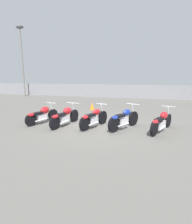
{
  "coord_description": "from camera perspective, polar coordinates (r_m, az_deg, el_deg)",
  "views": [
    {
      "loc": [
        2.18,
        -7.8,
        2.25
      ],
      "look_at": [
        0.0,
        -0.18,
        0.65
      ],
      "focal_mm": 28.0,
      "sensor_mm": 36.0,
      "label": 1
    }
  ],
  "objects": [
    {
      "name": "ground_plane",
      "position": [
        8.41,
        0.34,
        -4.11
      ],
      "size": [
        60.0,
        60.0,
        0.0
      ],
      "primitive_type": "plane",
      "color": "#5B5954"
    },
    {
      "name": "motorcycle_slot_4",
      "position": [
        7.77,
        20.63,
        -2.94
      ],
      "size": [
        1.06,
        2.05,
        0.98
      ],
      "rotation": [
        0.0,
        0.0,
        -0.42
      ],
      "color": "black",
      "rests_on": "ground_plane"
    },
    {
      "name": "motorcycle_slot_0",
      "position": [
        8.96,
        -17.21,
        -0.88
      ],
      "size": [
        0.87,
        1.88,
        0.96
      ],
      "rotation": [
        0.0,
        0.0,
        -0.31
      ],
      "color": "black",
      "rests_on": "ground_plane"
    },
    {
      "name": "traffic_cone_near",
      "position": [
        12.15,
        -1.29,
        1.94
      ],
      "size": [
        0.33,
        0.33,
        0.5
      ],
      "color": "orange",
      "rests_on": "ground_plane"
    },
    {
      "name": "motorcycle_slot_3",
      "position": [
        7.72,
        9.05,
        -2.32
      ],
      "size": [
        1.17,
        1.9,
        1.04
      ],
      "rotation": [
        0.0,
        0.0,
        -0.5
      ],
      "color": "black",
      "rests_on": "ground_plane"
    },
    {
      "name": "light_pole_left",
      "position": [
        22.67,
        -23.02,
        16.41
      ],
      "size": [
        0.7,
        0.35,
        7.78
      ],
      "color": "slate",
      "rests_on": "ground_plane"
    },
    {
      "name": "motorcycle_slot_1",
      "position": [
        8.27,
        -10.13,
        -1.42
      ],
      "size": [
        0.73,
        2.15,
        1.0
      ],
      "rotation": [
        0.0,
        0.0,
        -0.18
      ],
      "color": "black",
      "rests_on": "ground_plane"
    },
    {
      "name": "fence_back",
      "position": [
        19.24,
        9.48,
        6.67
      ],
      "size": [
        40.0,
        0.04,
        1.43
      ],
      "color": "gray",
      "rests_on": "ground_plane"
    },
    {
      "name": "motorcycle_slot_2",
      "position": [
        7.84,
        -0.74,
        -2.06
      ],
      "size": [
        0.87,
        1.91,
        1.01
      ],
      "rotation": [
        0.0,
        0.0,
        -0.35
      ],
      "color": "black",
      "rests_on": "ground_plane"
    }
  ]
}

